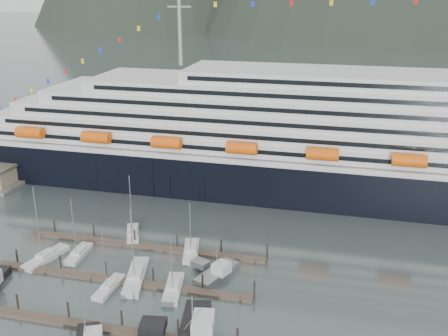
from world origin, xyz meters
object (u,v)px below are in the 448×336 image
(sailboat_d, at_px, (136,277))
(cruise_ship, at_px, (339,146))
(sailboat_e, at_px, (133,234))
(sailboat_h, at_px, (173,289))
(sailboat_f, at_px, (191,252))
(trawler_e, at_px, (216,272))
(trawler_c, at_px, (192,333))
(sailboat_a, at_px, (79,254))
(sailboat_c, at_px, (109,287))
(sailboat_b, at_px, (46,258))

(sailboat_d, bearing_deg, cruise_ship, -46.24)
(sailboat_e, height_order, sailboat_h, sailboat_e)
(sailboat_f, bearing_deg, sailboat_e, 58.97)
(sailboat_e, height_order, trawler_e, sailboat_e)
(cruise_ship, distance_m, sailboat_e, 54.17)
(sailboat_e, xyz_separation_m, trawler_c, (21.75, -28.80, 0.57))
(sailboat_a, bearing_deg, sailboat_c, -134.06)
(sailboat_b, distance_m, sailboat_c, 17.38)
(sailboat_a, xyz_separation_m, sailboat_b, (-5.31, -2.69, 0.03))
(cruise_ship, height_order, sailboat_a, cruise_ship)
(sailboat_h, bearing_deg, sailboat_d, 64.61)
(sailboat_e, height_order, sailboat_f, sailboat_e)
(sailboat_h, bearing_deg, trawler_c, -159.95)
(sailboat_c, xyz_separation_m, sailboat_f, (9.94, 15.41, 0.02))
(cruise_ship, bearing_deg, sailboat_c, -123.16)
(cruise_ship, relative_size, sailboat_e, 14.86)
(sailboat_b, relative_size, sailboat_f, 1.36)
(sailboat_a, bearing_deg, sailboat_h, -111.65)
(sailboat_d, distance_m, sailboat_f, 13.14)
(cruise_ship, distance_m, sailboat_a, 65.99)
(sailboat_a, bearing_deg, sailboat_d, -113.55)
(sailboat_a, height_order, sailboat_f, sailboat_a)
(sailboat_b, bearing_deg, sailboat_e, -30.15)
(cruise_ship, bearing_deg, sailboat_f, -123.29)
(cruise_ship, relative_size, sailboat_d, 14.37)
(sailboat_a, height_order, trawler_e, sailboat_a)
(sailboat_a, distance_m, sailboat_d, 14.91)
(sailboat_a, bearing_deg, sailboat_f, -76.97)
(sailboat_b, bearing_deg, sailboat_c, -99.59)
(sailboat_c, xyz_separation_m, sailboat_e, (-4.05, 19.64, 0.02))
(sailboat_d, height_order, sailboat_h, sailboat_d)
(sailboat_c, height_order, sailboat_d, sailboat_d)
(sailboat_b, xyz_separation_m, sailboat_e, (12.06, 13.13, -0.02))
(sailboat_b, distance_m, sailboat_h, 27.40)
(sailboat_b, bearing_deg, sailboat_d, -84.62)
(sailboat_c, relative_size, sailboat_d, 0.83)
(sailboat_a, bearing_deg, sailboat_b, 113.25)
(sailboat_e, bearing_deg, cruise_ship, -71.96)
(sailboat_c, height_order, trawler_c, sailboat_c)
(sailboat_e, bearing_deg, sailboat_h, -162.74)
(sailboat_f, relative_size, trawler_e, 1.11)
(trawler_c, bearing_deg, sailboat_c, 52.91)
(sailboat_a, distance_m, sailboat_h, 22.86)
(sailboat_d, height_order, trawler_e, sailboat_d)
(cruise_ship, xyz_separation_m, sailboat_a, (-46.48, -45.38, -11.63))
(sailboat_d, bearing_deg, sailboat_f, -44.31)
(sailboat_d, bearing_deg, sailboat_h, -117.97)
(sailboat_a, bearing_deg, trawler_c, -126.41)
(cruise_ship, relative_size, sailboat_h, 18.03)
(sailboat_h, relative_size, trawler_c, 0.73)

